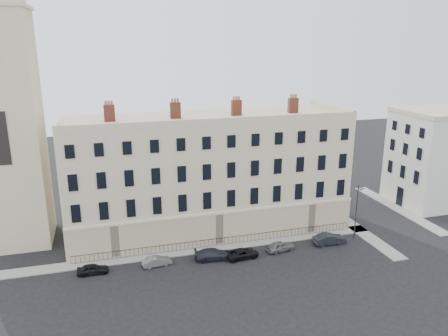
{
  "coord_description": "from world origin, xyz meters",
  "views": [
    {
      "loc": [
        -19.08,
        -41.89,
        24.26
      ],
      "look_at": [
        -4.24,
        10.0,
        8.59
      ],
      "focal_mm": 35.0,
      "sensor_mm": 36.0,
      "label": 1
    }
  ],
  "objects_px": {
    "car_c": "(213,254)",
    "car_f": "(329,239)",
    "streetlamp": "(357,210)",
    "car_b": "(157,261)",
    "car_e": "(280,246)",
    "car_a": "(93,269)",
    "car_d": "(242,253)"
  },
  "relations": [
    {
      "from": "car_c",
      "to": "car_f",
      "type": "xyz_separation_m",
      "value": [
        14.89,
        -0.09,
        0.04
      ]
    },
    {
      "from": "car_f",
      "to": "car_b",
      "type": "bearing_deg",
      "value": 90.19
    },
    {
      "from": "car_f",
      "to": "car_e",
      "type": "bearing_deg",
      "value": 91.85
    },
    {
      "from": "car_c",
      "to": "car_d",
      "type": "bearing_deg",
      "value": -93.15
    },
    {
      "from": "car_b",
      "to": "car_d",
      "type": "height_order",
      "value": "car_d"
    },
    {
      "from": "car_a",
      "to": "car_d",
      "type": "height_order",
      "value": "car_a"
    },
    {
      "from": "car_b",
      "to": "car_f",
      "type": "relative_size",
      "value": 0.79
    },
    {
      "from": "car_a",
      "to": "streetlamp",
      "type": "relative_size",
      "value": 0.46
    },
    {
      "from": "car_f",
      "to": "streetlamp",
      "type": "relative_size",
      "value": 0.57
    },
    {
      "from": "car_a",
      "to": "streetlamp",
      "type": "xyz_separation_m",
      "value": [
        32.1,
        -0.04,
        3.43
      ]
    },
    {
      "from": "car_d",
      "to": "car_f",
      "type": "relative_size",
      "value": 0.98
    },
    {
      "from": "car_b",
      "to": "streetlamp",
      "type": "xyz_separation_m",
      "value": [
        25.2,
        0.04,
        3.46
      ]
    },
    {
      "from": "car_a",
      "to": "car_e",
      "type": "distance_m",
      "value": 21.68
    },
    {
      "from": "car_a",
      "to": "car_f",
      "type": "relative_size",
      "value": 0.81
    },
    {
      "from": "car_a",
      "to": "car_b",
      "type": "distance_m",
      "value": 6.9
    },
    {
      "from": "car_d",
      "to": "streetlamp",
      "type": "xyz_separation_m",
      "value": [
        15.38,
        0.94,
        3.44
      ]
    },
    {
      "from": "car_c",
      "to": "car_f",
      "type": "height_order",
      "value": "car_f"
    },
    {
      "from": "car_b",
      "to": "car_e",
      "type": "height_order",
      "value": "car_e"
    },
    {
      "from": "car_c",
      "to": "streetlamp",
      "type": "relative_size",
      "value": 0.61
    },
    {
      "from": "car_c",
      "to": "car_e",
      "type": "height_order",
      "value": "car_c"
    },
    {
      "from": "car_e",
      "to": "streetlamp",
      "type": "bearing_deg",
      "value": -96.97
    },
    {
      "from": "car_c",
      "to": "car_f",
      "type": "relative_size",
      "value": 1.07
    },
    {
      "from": "streetlamp",
      "to": "car_e",
      "type": "bearing_deg",
      "value": 162.42
    },
    {
      "from": "car_b",
      "to": "car_e",
      "type": "distance_m",
      "value": 14.77
    },
    {
      "from": "car_a",
      "to": "car_e",
      "type": "relative_size",
      "value": 0.93
    },
    {
      "from": "car_c",
      "to": "streetlamp",
      "type": "height_order",
      "value": "streetlamp"
    },
    {
      "from": "car_a",
      "to": "car_f",
      "type": "xyz_separation_m",
      "value": [
        28.28,
        -0.51,
        0.11
      ]
    },
    {
      "from": "car_e",
      "to": "car_b",
      "type": "bearing_deg",
      "value": 78.22
    },
    {
      "from": "car_e",
      "to": "streetlamp",
      "type": "distance_m",
      "value": 10.98
    },
    {
      "from": "car_a",
      "to": "car_b",
      "type": "height_order",
      "value": "car_a"
    },
    {
      "from": "car_c",
      "to": "car_d",
      "type": "distance_m",
      "value": 3.37
    },
    {
      "from": "car_b",
      "to": "car_f",
      "type": "xyz_separation_m",
      "value": [
        21.38,
        -0.43,
        0.14
      ]
    }
  ]
}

